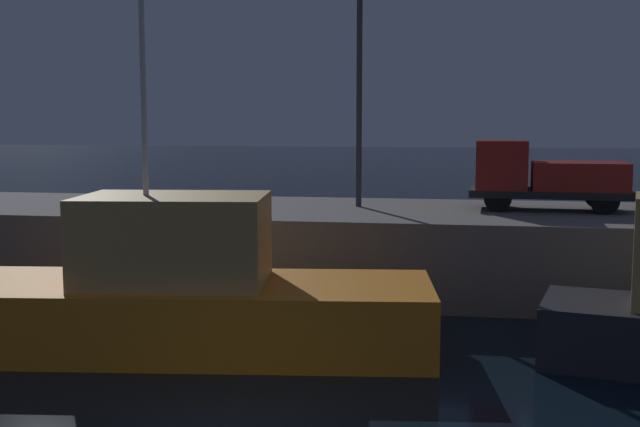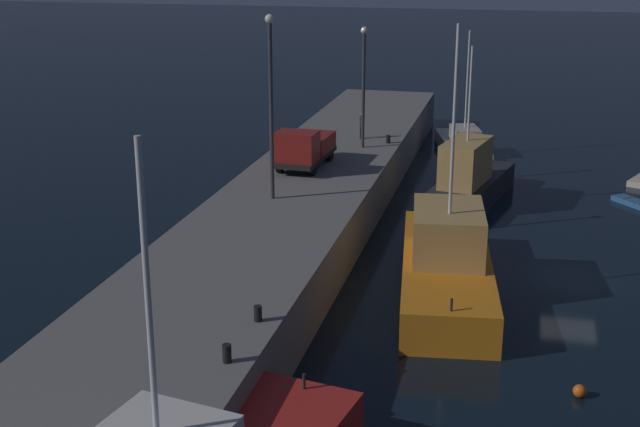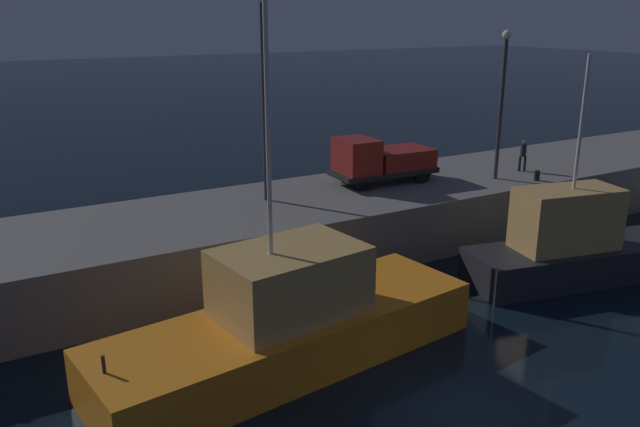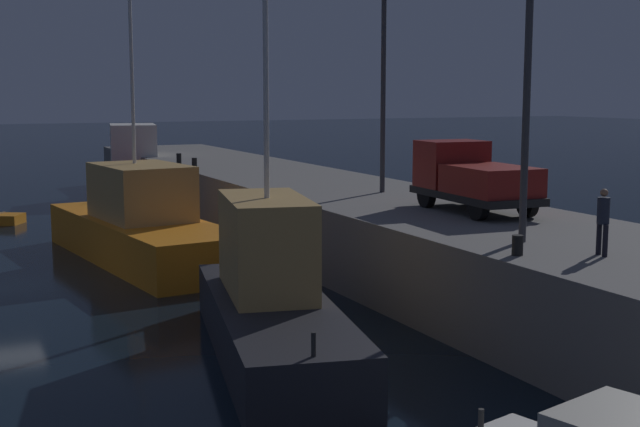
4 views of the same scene
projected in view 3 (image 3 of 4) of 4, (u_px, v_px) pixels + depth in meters
ground_plane at (475, 425)px, 17.65m from camera, size 320.00×320.00×0.00m
pier_quay at (259, 235)px, 28.68m from camera, size 66.75×7.45×2.69m
fishing_trawler_red at (289, 323)px, 20.48m from camera, size 13.12×5.31×11.72m
fishing_boat_orange at (577, 247)px, 27.05m from camera, size 10.63×4.99×9.28m
lamp_post_west at (264, 85)px, 27.65m from camera, size 0.44×0.44×8.90m
lamp_post_east at (502, 93)px, 31.66m from camera, size 0.44×0.44×7.30m
utility_truck at (380, 160)px, 31.78m from camera, size 5.32×2.47×2.32m
dockworker at (523, 154)px, 34.25m from camera, size 0.43×0.37×1.66m
bollard_east at (537, 176)px, 32.48m from camera, size 0.28×0.28×0.51m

